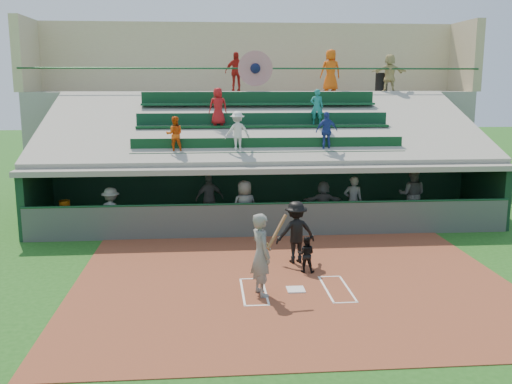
{
  "coord_description": "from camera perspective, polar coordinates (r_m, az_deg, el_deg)",
  "views": [
    {
      "loc": [
        -2.07,
        -13.07,
        5.0
      ],
      "look_at": [
        -0.68,
        3.5,
        1.8
      ],
      "focal_mm": 40.0,
      "sensor_mm": 36.0,
      "label": 1
    }
  ],
  "objects": [
    {
      "name": "home_umpire",
      "position": [
        16.0,
        4.0,
        -4.01
      ],
      "size": [
        1.23,
        0.85,
        1.74
      ],
      "primitive_type": "imported",
      "rotation": [
        0.0,
        0.0,
        3.33
      ],
      "color": "black",
      "rests_on": "dirt_slab"
    },
    {
      "name": "catcher",
      "position": [
        15.3,
        5.02,
        -6.22
      ],
      "size": [
        0.56,
        0.48,
        0.98
      ],
      "primitive_type": "imported",
      "rotation": [
        0.0,
        0.0,
        2.88
      ],
      "color": "black",
      "rests_on": "dirt_slab"
    },
    {
      "name": "dugout_player_c",
      "position": [
        18.9,
        -1.15,
        -1.52
      ],
      "size": [
        1.02,
        0.83,
        1.8
      ],
      "primitive_type": "imported",
      "rotation": [
        0.0,
        0.0,
        3.48
      ],
      "color": "#50524E",
      "rests_on": "dugout_floor"
    },
    {
      "name": "ground",
      "position": [
        14.15,
        3.99,
        -9.83
      ],
      "size": [
        100.0,
        100.0,
        0.0
      ],
      "primitive_type": "plane",
      "color": "#1A4E16",
      "rests_on": "ground"
    },
    {
      "name": "dugout_player_e",
      "position": [
        20.19,
        9.68,
        -0.91
      ],
      "size": [
        0.71,
        0.53,
        1.77
      ],
      "primitive_type": "imported",
      "rotation": [
        0.0,
        0.0,
        2.96
      ],
      "color": "#60635E",
      "rests_on": "dugout_floor"
    },
    {
      "name": "trash_bin",
      "position": [
        26.98,
        12.43,
        10.68
      ],
      "size": [
        0.56,
        0.56,
        0.83
      ],
      "primitive_type": "cylinder",
      "color": "black",
      "rests_on": "concourse_slab"
    },
    {
      "name": "batter_at_plate",
      "position": [
        13.51,
        0.53,
        -6.24
      ],
      "size": [
        0.96,
        0.84,
        1.99
      ],
      "color": "#60625D",
      "rests_on": "dirt_slab"
    },
    {
      "name": "home_plate",
      "position": [
        14.14,
        3.99,
        -9.7
      ],
      "size": [
        0.43,
        0.43,
        0.03
      ],
      "primitive_type": "cube",
      "color": "white",
      "rests_on": "dirt_slab"
    },
    {
      "name": "dugout_bench",
      "position": [
        21.56,
        0.31,
        -1.84
      ],
      "size": [
        13.17,
        5.29,
        0.42
      ],
      "primitive_type": "cube",
      "rotation": [
        0.0,
        0.0,
        0.36
      ],
      "color": "brown",
      "rests_on": "dugout_floor"
    },
    {
      "name": "white_table",
      "position": [
        20.49,
        -18.38,
        -2.73
      ],
      "size": [
        0.85,
        0.71,
        0.66
      ],
      "primitive_type": "cube",
      "rotation": [
        0.0,
        0.0,
        -0.21
      ],
      "color": "silver",
      "rests_on": "dugout_floor"
    },
    {
      "name": "water_cooler",
      "position": [
        20.46,
        -18.59,
        -1.3
      ],
      "size": [
        0.36,
        0.36,
        0.36
      ],
      "primitive_type": "cylinder",
      "color": "#D0620C",
      "rests_on": "white_table"
    },
    {
      "name": "dugout_floor",
      "position": [
        20.54,
        1.13,
        -3.14
      ],
      "size": [
        16.0,
        3.5,
        0.04
      ],
      "primitive_type": "cube",
      "color": "gray",
      "rests_on": "ground"
    },
    {
      "name": "dugout_player_f",
      "position": [
        21.26,
        15.33,
        -0.26
      ],
      "size": [
        1.17,
        1.05,
        1.98
      ],
      "primitive_type": "imported",
      "rotation": [
        0.0,
        0.0,
        2.77
      ],
      "color": "#51544F",
      "rests_on": "dugout_floor"
    },
    {
      "name": "dugout_player_b",
      "position": [
        20.46,
        -4.67,
        -0.65
      ],
      "size": [
        1.11,
        0.71,
        1.76
      ],
      "primitive_type": "imported",
      "rotation": [
        0.0,
        0.0,
        3.44
      ],
      "color": "#5C5F5A",
      "rests_on": "dugout_floor"
    },
    {
      "name": "concourse_staff_a",
      "position": [
        26.05,
        -1.96,
        11.92
      ],
      "size": [
        1.04,
        0.46,
        1.75
      ],
      "primitive_type": "imported",
      "rotation": [
        0.0,
        0.0,
        3.17
      ],
      "color": "#A41912",
      "rests_on": "concourse_slab"
    },
    {
      "name": "dirt_slab",
      "position": [
        14.61,
        3.69,
        -9.1
      ],
      "size": [
        11.0,
        9.0,
        0.02
      ],
      "primitive_type": "cube",
      "color": "brown",
      "rests_on": "ground"
    },
    {
      "name": "concourse_staff_c",
      "position": [
        26.46,
        13.2,
        11.53
      ],
      "size": [
        1.58,
        0.71,
        1.65
      ],
      "primitive_type": "imported",
      "rotation": [
        0.0,
        0.0,
        2.99
      ],
      "color": "tan",
      "rests_on": "concourse_slab"
    },
    {
      "name": "dugout_player_d",
      "position": [
        20.38,
        6.73,
        -1.04
      ],
      "size": [
        1.43,
        0.47,
        1.54
      ],
      "primitive_type": "imported",
      "rotation": [
        0.0,
        0.0,
        3.13
      ],
      "color": "#61645E",
      "rests_on": "dugout_floor"
    },
    {
      "name": "dugout_player_a",
      "position": [
        19.14,
        -14.27,
        -1.97
      ],
      "size": [
        1.17,
        0.85,
        1.62
      ],
      "primitive_type": "imported",
      "rotation": [
        0.0,
        0.0,
        2.89
      ],
      "color": "#595C57",
      "rests_on": "dugout_floor"
    },
    {
      "name": "concourse_staff_b",
      "position": [
        26.6,
        7.46,
        11.97
      ],
      "size": [
        0.97,
        0.67,
        1.88
      ],
      "primitive_type": "imported",
      "rotation": [
        0.0,
        0.0,
        3.22
      ],
      "color": "#D8510C",
      "rests_on": "concourse_slab"
    },
    {
      "name": "batters_box_chalk",
      "position": [
        14.14,
        3.99,
        -9.74
      ],
      "size": [
        2.65,
        1.85,
        0.01
      ],
      "color": "silver",
      "rests_on": "dirt_slab"
    },
    {
      "name": "grandstand",
      "position": [
        23.83,
        0.21,
        4.29
      ],
      "size": [
        20.4,
        10.4,
        7.8
      ],
      "color": "#4C514C",
      "rests_on": "ground"
    },
    {
      "name": "concourse_slab",
      "position": [
        26.79,
        -0.34,
        5.11
      ],
      "size": [
        20.0,
        3.0,
        4.6
      ],
      "primitive_type": "cube",
      "color": "gray",
      "rests_on": "ground"
    }
  ]
}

